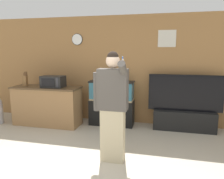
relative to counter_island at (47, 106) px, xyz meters
name	(u,v)px	position (x,y,z in m)	size (l,w,h in m)	color
wall_back_paneled	(118,70)	(1.60, 0.67, 0.84)	(10.00, 0.08, 2.60)	olive
counter_island	(47,106)	(0.00, 0.00, 0.00)	(1.63, 0.60, 0.93)	olive
microwave	(53,82)	(0.19, 0.00, 0.59)	(0.52, 0.33, 0.26)	black
knife_block	(25,80)	(-0.56, 0.01, 0.60)	(0.10, 0.09, 0.35)	brown
aquarium_on_stand	(112,103)	(1.52, 0.33, 0.07)	(1.05, 0.39, 1.07)	black
tv_on_stand	(184,114)	(3.18, 0.39, -0.10)	(1.61, 0.40, 1.25)	black
person_standing	(112,106)	(1.93, -1.37, 0.45)	(0.55, 0.42, 1.76)	#BCAD89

